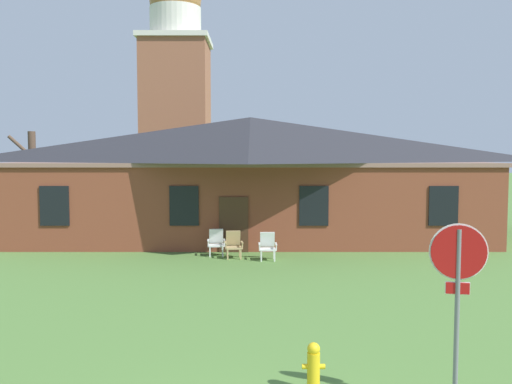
{
  "coord_description": "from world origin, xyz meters",
  "views": [
    {
      "loc": [
        0.26,
        -5.35,
        3.7
      ],
      "look_at": [
        0.29,
        8.86,
        2.69
      ],
      "focal_mm": 37.6,
      "sensor_mm": 36.0,
      "label": 1
    }
  ],
  "objects_px": {
    "lawn_chair_near_door": "(233,244)",
    "lawn_chair_left_end": "(267,246)",
    "stop_sign": "(457,279)",
    "lawn_chair_by_porch": "(215,242)",
    "fire_hydrant": "(313,369)"
  },
  "relations": [
    {
      "from": "stop_sign",
      "to": "lawn_chair_left_end",
      "type": "xyz_separation_m",
      "value": [
        -2.45,
        11.13,
        -1.44
      ]
    },
    {
      "from": "lawn_chair_left_end",
      "to": "stop_sign",
      "type": "bearing_deg",
      "value": -77.59
    },
    {
      "from": "lawn_chair_near_door",
      "to": "lawn_chair_left_end",
      "type": "relative_size",
      "value": 1.0
    },
    {
      "from": "lawn_chair_near_door",
      "to": "lawn_chair_left_end",
      "type": "height_order",
      "value": "same"
    },
    {
      "from": "stop_sign",
      "to": "lawn_chair_near_door",
      "type": "height_order",
      "value": "stop_sign"
    },
    {
      "from": "lawn_chair_by_porch",
      "to": "lawn_chair_left_end",
      "type": "bearing_deg",
      "value": -23.54
    },
    {
      "from": "lawn_chair_near_door",
      "to": "lawn_chair_left_end",
      "type": "xyz_separation_m",
      "value": [
        1.21,
        -0.34,
        0.0
      ]
    },
    {
      "from": "lawn_chair_by_porch",
      "to": "fire_hydrant",
      "type": "height_order",
      "value": "lawn_chair_by_porch"
    },
    {
      "from": "lawn_chair_by_porch",
      "to": "fire_hydrant",
      "type": "bearing_deg",
      "value": -78.27
    },
    {
      "from": "stop_sign",
      "to": "lawn_chair_by_porch",
      "type": "relative_size",
      "value": 2.85
    },
    {
      "from": "lawn_chair_near_door",
      "to": "fire_hydrant",
      "type": "bearing_deg",
      "value": -81.1
    },
    {
      "from": "lawn_chair_left_end",
      "to": "fire_hydrant",
      "type": "xyz_separation_m",
      "value": [
        0.49,
        -10.5,
        -0.12
      ]
    },
    {
      "from": "lawn_chair_by_porch",
      "to": "lawn_chair_near_door",
      "type": "xyz_separation_m",
      "value": [
        0.65,
        -0.47,
        0.0
      ]
    },
    {
      "from": "stop_sign",
      "to": "fire_hydrant",
      "type": "bearing_deg",
      "value": 162.13
    },
    {
      "from": "lawn_chair_by_porch",
      "to": "lawn_chair_left_end",
      "type": "distance_m",
      "value": 2.03
    }
  ]
}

